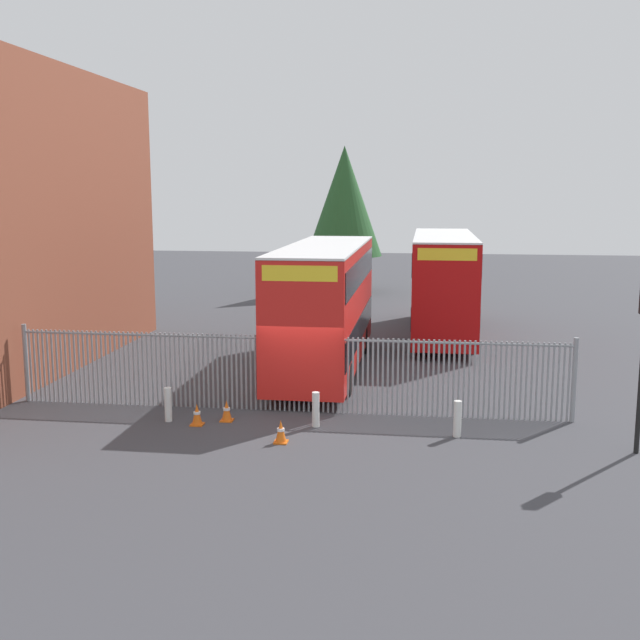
{
  "coord_description": "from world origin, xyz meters",
  "views": [
    {
      "loc": [
        3.45,
        -21.07,
        6.24
      ],
      "look_at": [
        0.0,
        4.0,
        2.0
      ],
      "focal_mm": 43.17,
      "sensor_mm": 36.0,
      "label": 1
    }
  ],
  "objects_px": {
    "bollard_near_right": "(457,419)",
    "traffic_cone_near_kerb": "(197,415)",
    "bollard_center_front": "(316,409)",
    "traffic_cone_by_gate": "(281,432)",
    "bollard_near_left": "(168,404)",
    "double_decker_bus_behind_fence_left": "(443,281)",
    "traffic_cone_mid_forecourt": "(227,411)",
    "double_decker_bus_near_gate": "(325,302)"
  },
  "relations": [
    {
      "from": "double_decker_bus_behind_fence_left",
      "to": "bollard_near_right",
      "type": "relative_size",
      "value": 11.38
    },
    {
      "from": "bollard_near_right",
      "to": "traffic_cone_by_gate",
      "type": "xyz_separation_m",
      "value": [
        -4.41,
        -1.1,
        -0.19
      ]
    },
    {
      "from": "double_decker_bus_near_gate",
      "to": "traffic_cone_near_kerb",
      "type": "relative_size",
      "value": 18.32
    },
    {
      "from": "bollard_near_right",
      "to": "traffic_cone_near_kerb",
      "type": "xyz_separation_m",
      "value": [
        -6.93,
        0.05,
        -0.19
      ]
    },
    {
      "from": "double_decker_bus_behind_fence_left",
      "to": "bollard_near_right",
      "type": "bearing_deg",
      "value": -89.45
    },
    {
      "from": "double_decker_bus_behind_fence_left",
      "to": "bollard_center_front",
      "type": "xyz_separation_m",
      "value": [
        -3.6,
        -13.74,
        -1.95
      ]
    },
    {
      "from": "traffic_cone_near_kerb",
      "to": "traffic_cone_mid_forecourt",
      "type": "bearing_deg",
      "value": 34.03
    },
    {
      "from": "bollard_center_front",
      "to": "traffic_cone_by_gate",
      "type": "relative_size",
      "value": 1.61
    },
    {
      "from": "traffic_cone_by_gate",
      "to": "traffic_cone_mid_forecourt",
      "type": "bearing_deg",
      "value": 138.28
    },
    {
      "from": "bollard_near_left",
      "to": "double_decker_bus_near_gate",
      "type": "bearing_deg",
      "value": 62.58
    },
    {
      "from": "traffic_cone_by_gate",
      "to": "traffic_cone_mid_forecourt",
      "type": "xyz_separation_m",
      "value": [
        -1.82,
        1.62,
        0.0
      ]
    },
    {
      "from": "bollard_near_right",
      "to": "traffic_cone_mid_forecourt",
      "type": "relative_size",
      "value": 1.61
    },
    {
      "from": "bollard_center_front",
      "to": "traffic_cone_mid_forecourt",
      "type": "bearing_deg",
      "value": 176.1
    },
    {
      "from": "bollard_near_left",
      "to": "traffic_cone_near_kerb",
      "type": "xyz_separation_m",
      "value": [
        0.88,
        -0.23,
        -0.19
      ]
    },
    {
      "from": "double_decker_bus_behind_fence_left",
      "to": "bollard_near_left",
      "type": "bearing_deg",
      "value": -119.06
    },
    {
      "from": "double_decker_bus_behind_fence_left",
      "to": "traffic_cone_mid_forecourt",
      "type": "relative_size",
      "value": 18.32
    },
    {
      "from": "bollard_center_front",
      "to": "traffic_cone_by_gate",
      "type": "xyz_separation_m",
      "value": [
        -0.68,
        -1.45,
        -0.19
      ]
    },
    {
      "from": "double_decker_bus_behind_fence_left",
      "to": "traffic_cone_near_kerb",
      "type": "xyz_separation_m",
      "value": [
        -6.8,
        -14.05,
        -2.13
      ]
    },
    {
      "from": "bollard_center_front",
      "to": "double_decker_bus_behind_fence_left",
      "type": "bearing_deg",
      "value": 75.34
    },
    {
      "from": "double_decker_bus_behind_fence_left",
      "to": "bollard_center_front",
      "type": "relative_size",
      "value": 11.38
    },
    {
      "from": "traffic_cone_by_gate",
      "to": "double_decker_bus_behind_fence_left",
      "type": "bearing_deg",
      "value": 74.29
    },
    {
      "from": "bollard_near_left",
      "to": "bollard_center_front",
      "type": "height_order",
      "value": "same"
    },
    {
      "from": "double_decker_bus_near_gate",
      "to": "traffic_cone_mid_forecourt",
      "type": "relative_size",
      "value": 18.32
    },
    {
      "from": "double_decker_bus_behind_fence_left",
      "to": "bollard_center_front",
      "type": "bearing_deg",
      "value": -104.66
    },
    {
      "from": "traffic_cone_by_gate",
      "to": "traffic_cone_near_kerb",
      "type": "bearing_deg",
      "value": 155.47
    },
    {
      "from": "double_decker_bus_near_gate",
      "to": "bollard_near_left",
      "type": "distance_m",
      "value": 7.76
    },
    {
      "from": "traffic_cone_mid_forecourt",
      "to": "bollard_near_left",
      "type": "bearing_deg",
      "value": -171.37
    },
    {
      "from": "bollard_center_front",
      "to": "traffic_cone_near_kerb",
      "type": "bearing_deg",
      "value": -174.6
    },
    {
      "from": "traffic_cone_by_gate",
      "to": "traffic_cone_mid_forecourt",
      "type": "height_order",
      "value": "same"
    },
    {
      "from": "bollard_center_front",
      "to": "traffic_cone_near_kerb",
      "type": "height_order",
      "value": "bollard_center_front"
    },
    {
      "from": "traffic_cone_by_gate",
      "to": "bollard_center_front",
      "type": "bearing_deg",
      "value": 64.94
    },
    {
      "from": "traffic_cone_mid_forecourt",
      "to": "traffic_cone_near_kerb",
      "type": "xyz_separation_m",
      "value": [
        -0.7,
        -0.47,
        0.0
      ]
    },
    {
      "from": "bollard_near_left",
      "to": "traffic_cone_near_kerb",
      "type": "relative_size",
      "value": 1.61
    },
    {
      "from": "bollard_near_right",
      "to": "traffic_cone_near_kerb",
      "type": "height_order",
      "value": "bollard_near_right"
    },
    {
      "from": "bollard_near_left",
      "to": "traffic_cone_near_kerb",
      "type": "height_order",
      "value": "bollard_near_left"
    },
    {
      "from": "bollard_near_left",
      "to": "traffic_cone_mid_forecourt",
      "type": "height_order",
      "value": "bollard_near_left"
    },
    {
      "from": "traffic_cone_mid_forecourt",
      "to": "double_decker_bus_near_gate",
      "type": "bearing_deg",
      "value": 73.72
    },
    {
      "from": "bollard_near_right",
      "to": "double_decker_bus_behind_fence_left",
      "type": "bearing_deg",
      "value": 90.55
    },
    {
      "from": "bollard_near_left",
      "to": "traffic_cone_mid_forecourt",
      "type": "relative_size",
      "value": 1.61
    },
    {
      "from": "traffic_cone_by_gate",
      "to": "traffic_cone_mid_forecourt",
      "type": "relative_size",
      "value": 1.0
    },
    {
      "from": "bollard_near_left",
      "to": "bollard_center_front",
      "type": "relative_size",
      "value": 1.0
    },
    {
      "from": "bollard_near_left",
      "to": "bollard_near_right",
      "type": "distance_m",
      "value": 7.82
    }
  ]
}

